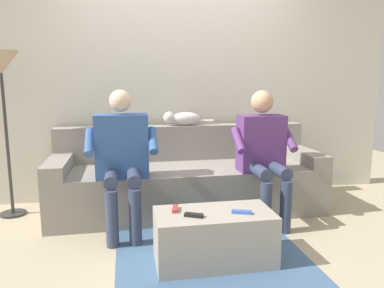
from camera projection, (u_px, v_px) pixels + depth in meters
The scene contains 12 objects.
ground_plane at pixel (202, 238), 3.07m from camera, with size 8.00×8.00×0.00m, color tan.
back_wall at pixel (179, 84), 4.05m from camera, with size 4.85×0.06×2.52m, color beige.
couch at pixel (187, 181), 3.73m from camera, with size 2.64×0.84×0.82m.
coffee_table at pixel (214, 237), 2.64m from camera, with size 0.84×0.43×0.38m.
person_left_seated at pixel (263, 148), 3.37m from camera, with size 0.56×0.57×1.20m.
person_right_seated at pixel (122, 153), 3.14m from camera, with size 0.60×0.57×1.22m.
cat_on_backrest at pixel (183, 118), 3.90m from camera, with size 0.54×0.14×0.15m.
remote_blue at pixel (242, 212), 2.58m from camera, with size 0.14×0.04×0.02m, color #3860B7.
remote_black at pixel (194, 215), 2.52m from camera, with size 0.13×0.04×0.02m, color black.
remote_red at pixel (175, 209), 2.64m from camera, with size 0.12×0.04×0.03m, color #B73333.
floor_rug at pixel (209, 252), 2.81m from camera, with size 1.40×1.77×0.01m, color #426084.
floor_lamp at pixel (1, 74), 3.37m from camera, with size 0.33×0.33×1.56m.
Camera 1 is at (0.60, 3.42, 1.30)m, focal length 34.51 mm.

